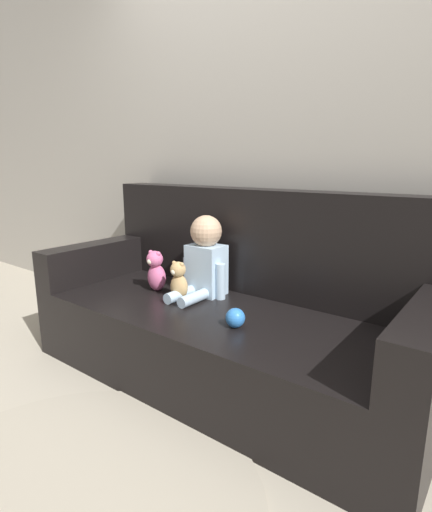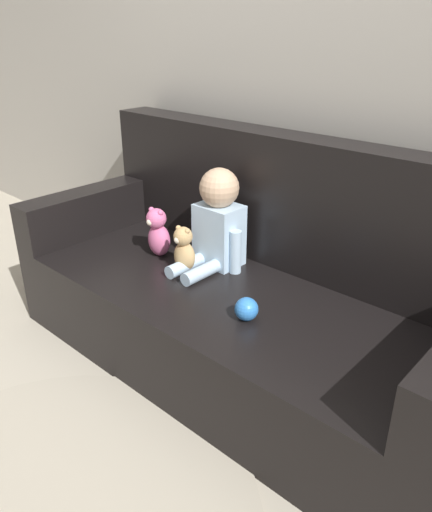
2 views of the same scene
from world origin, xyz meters
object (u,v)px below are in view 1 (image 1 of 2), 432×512
(plush_toy_side, at_px, (156,271))
(toy_ball, at_px, (235,318))
(teddy_bear_brown, at_px, (179,281))
(couch, at_px, (230,316))
(person_baby, at_px, (204,260))

(plush_toy_side, height_order, toy_ball, plush_toy_side)
(teddy_bear_brown, xyz_separation_m, toy_ball, (0.46, -0.13, -0.06))
(couch, xyz_separation_m, toy_ball, (0.20, -0.24, 0.11))
(person_baby, xyz_separation_m, plush_toy_side, (-0.27, -0.12, -0.08))
(plush_toy_side, bearing_deg, person_baby, 24.26)
(teddy_bear_brown, height_order, plush_toy_side, plush_toy_side)
(person_baby, bearing_deg, teddy_bear_brown, -111.10)
(toy_ball, bearing_deg, teddy_bear_brown, 164.74)
(toy_ball, bearing_deg, person_baby, 145.52)
(couch, distance_m, toy_ball, 0.33)
(teddy_bear_brown, distance_m, plush_toy_side, 0.21)
(plush_toy_side, bearing_deg, teddy_bear_brown, -8.42)
(couch, height_order, toy_ball, couch)
(person_baby, relative_size, plush_toy_side, 1.88)
(person_baby, relative_size, teddy_bear_brown, 2.11)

